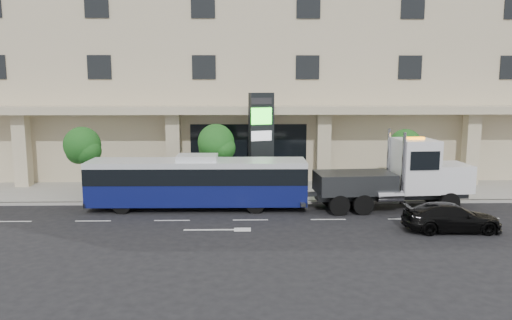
{
  "coord_description": "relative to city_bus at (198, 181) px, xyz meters",
  "views": [
    {
      "loc": [
        -0.3,
        -26.24,
        6.9
      ],
      "look_at": [
        0.37,
        2.0,
        2.57
      ],
      "focal_mm": 35.0,
      "sensor_mm": 36.0,
      "label": 1
    }
  ],
  "objects": [
    {
      "name": "signage_pylon",
      "position": [
        3.67,
        4.24,
        1.75
      ],
      "size": [
        1.63,
        1.02,
        6.2
      ],
      "rotation": [
        0.0,
        0.0,
        0.33
      ],
      "color": "black",
      "rests_on": "sidewalk"
    },
    {
      "name": "black_sedan",
      "position": [
        12.37,
        -4.55,
        -0.88
      ],
      "size": [
        4.57,
        1.9,
        1.32
      ],
      "primitive_type": "imported",
      "rotation": [
        0.0,
        0.0,
        1.56
      ],
      "color": "black",
      "rests_on": "ground"
    },
    {
      "name": "ground",
      "position": [
        2.89,
        -0.94,
        -1.54
      ],
      "size": [
        120.0,
        120.0,
        0.0
      ],
      "primitive_type": "plane",
      "color": "black",
      "rests_on": "ground"
    },
    {
      "name": "city_bus",
      "position": [
        0.0,
        0.0,
        0.0
      ],
      "size": [
        12.0,
        2.64,
        3.03
      ],
      "rotation": [
        0.0,
        0.0,
        -0.01
      ],
      "color": "black",
      "rests_on": "ground"
    },
    {
      "name": "convention_center",
      "position": [
        2.89,
        14.49,
        8.43
      ],
      "size": [
        60.0,
        17.6,
        20.0
      ],
      "color": "#BFB18F",
      "rests_on": "ground"
    },
    {
      "name": "tree_left",
      "position": [
        -7.08,
        2.65,
        1.57
      ],
      "size": [
        2.27,
        2.2,
        4.22
      ],
      "color": "#422B19",
      "rests_on": "sidewalk"
    },
    {
      "name": "sidewalk",
      "position": [
        2.89,
        4.06,
        -1.47
      ],
      "size": [
        120.0,
        6.0,
        0.15
      ],
      "primitive_type": "cube",
      "color": "gray",
      "rests_on": "ground"
    },
    {
      "name": "curb",
      "position": [
        2.89,
        1.06,
        -1.47
      ],
      "size": [
        120.0,
        0.3,
        0.15
      ],
      "primitive_type": "cube",
      "color": "gray",
      "rests_on": "ground"
    },
    {
      "name": "tow_truck",
      "position": [
        11.15,
        -0.3,
        0.26
      ],
      "size": [
        9.68,
        3.0,
        4.39
      ],
      "rotation": [
        0.0,
        0.0,
        0.08
      ],
      "color": "#2D3033",
      "rests_on": "ground"
    },
    {
      "name": "tree_right",
      "position": [
        12.42,
        2.65,
        1.49
      ],
      "size": [
        2.1,
        2.0,
        4.04
      ],
      "color": "#422B19",
      "rests_on": "sidewalk"
    },
    {
      "name": "tree_mid",
      "position": [
        0.92,
        2.65,
        1.72
      ],
      "size": [
        2.28,
        2.2,
        4.38
      ],
      "color": "#422B19",
      "rests_on": "sidewalk"
    }
  ]
}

